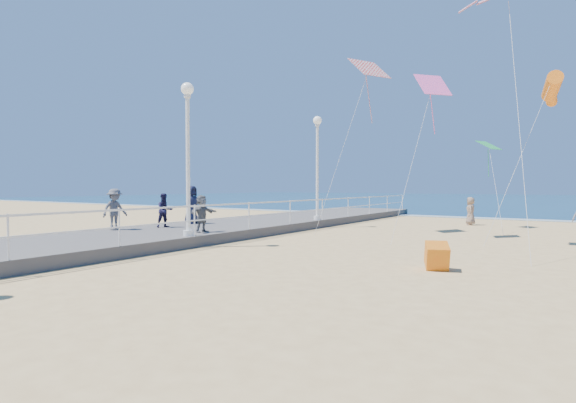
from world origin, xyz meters
The scene contains 17 objects.
ground centered at (0.00, 0.00, 0.00)m, with size 160.00×160.00×0.00m, color #DBB672.
ocean centered at (0.00, 65.00, 0.01)m, with size 160.00×90.00×0.05m, color #0D3350.
surf_line centered at (0.00, 20.50, 0.03)m, with size 160.00×1.20×0.04m, color silver.
boardwalk centered at (-7.50, 0.00, 0.20)m, with size 5.00×44.00×0.40m, color #635F5A.
railing centered at (-5.05, 0.00, 1.25)m, with size 0.05×42.00×0.55m.
lamp_post_mid centered at (-5.35, 0.00, 3.66)m, with size 0.44×0.44×5.32m.
lamp_post_far centered at (-5.35, 9.00, 3.66)m, with size 0.44×0.44×5.32m.
spectator_2 centered at (-9.41, -0.07, 1.22)m, with size 1.06×0.61×1.64m, color #555458.
spectator_4 centered at (-9.00, 3.70, 1.28)m, with size 0.86×0.56×1.76m, color #171A33.
spectator_5 centered at (-5.84, 1.16, 1.11)m, with size 1.31×0.42×1.41m, color slate.
spectator_7 centered at (-8.55, 1.72, 1.12)m, with size 0.70×0.54×1.43m, color #1C1939.
beach_walker_c centered at (0.94, 14.89, 0.77)m, with size 0.75×0.49×1.53m, color #846C5B.
box_kite centered at (3.07, 0.48, 0.30)m, with size 0.55×0.55×0.60m, color red.
kite_windsock centered at (5.02, 9.14, 5.98)m, with size 0.56×0.56×2.95m, color orange.
kite_diamond_pink centered at (0.87, 7.65, 6.30)m, with size 1.29×1.29×0.02m, color #FF5DB3.
kite_diamond_green centered at (2.00, 13.76, 4.22)m, with size 1.02×1.02×0.02m, color green.
kite_diamond_redwhite centered at (-2.18, 8.23, 7.53)m, with size 1.58×1.58×0.02m, color red.
Camera 1 is at (6.21, -11.07, 2.15)m, focal length 28.00 mm.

